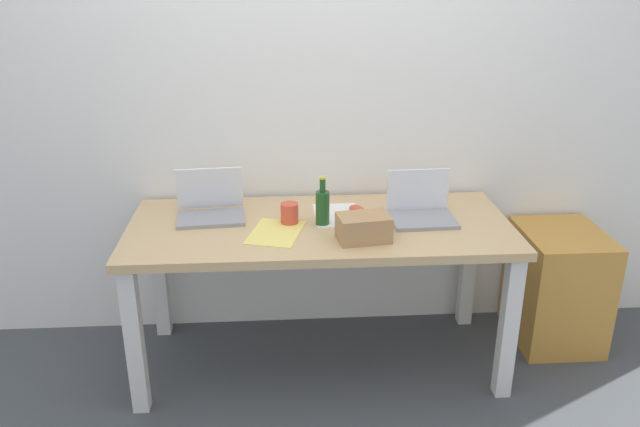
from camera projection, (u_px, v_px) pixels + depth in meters
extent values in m
plane|color=#42474C|center=(320.00, 360.00, 3.17)|extent=(8.00, 8.00, 0.00)
cube|color=white|center=(314.00, 81.00, 3.09)|extent=(5.20, 0.08, 2.60)
cube|color=tan|center=(320.00, 228.00, 2.91)|extent=(1.74, 0.75, 0.04)
cube|color=silver|center=(135.00, 341.00, 2.70)|extent=(0.07, 0.07, 0.69)
cube|color=silver|center=(508.00, 328.00, 2.80)|extent=(0.07, 0.07, 0.69)
cube|color=silver|center=(159.00, 274.00, 3.29)|extent=(0.07, 0.07, 0.69)
cube|color=silver|center=(468.00, 264.00, 3.39)|extent=(0.07, 0.07, 0.69)
cube|color=gray|center=(211.00, 218.00, 2.94)|extent=(0.32, 0.22, 0.02)
cube|color=white|center=(210.00, 188.00, 2.99)|extent=(0.31, 0.07, 0.20)
cube|color=gray|center=(423.00, 220.00, 2.92)|extent=(0.30, 0.23, 0.02)
cube|color=white|center=(418.00, 189.00, 2.99)|extent=(0.29, 0.02, 0.20)
cylinder|color=#1E5123|center=(323.00, 208.00, 2.87)|extent=(0.06, 0.06, 0.15)
cylinder|color=#1E5123|center=(323.00, 185.00, 2.83)|extent=(0.03, 0.03, 0.06)
cylinder|color=gold|center=(323.00, 178.00, 2.82)|extent=(0.03, 0.03, 0.01)
ellipsoid|color=#D84C38|center=(357.00, 209.00, 3.02)|extent=(0.10, 0.12, 0.03)
cube|color=tan|center=(364.00, 228.00, 2.72)|extent=(0.24, 0.18, 0.11)
cylinder|color=#D84C38|center=(289.00, 213.00, 2.89)|extent=(0.08, 0.08, 0.09)
cube|color=white|center=(337.00, 215.00, 3.00)|extent=(0.22, 0.30, 0.00)
cube|color=#F4E06B|center=(276.00, 232.00, 2.81)|extent=(0.28, 0.34, 0.00)
cube|color=#C68938|center=(557.00, 286.00, 3.26)|extent=(0.40, 0.48, 0.60)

